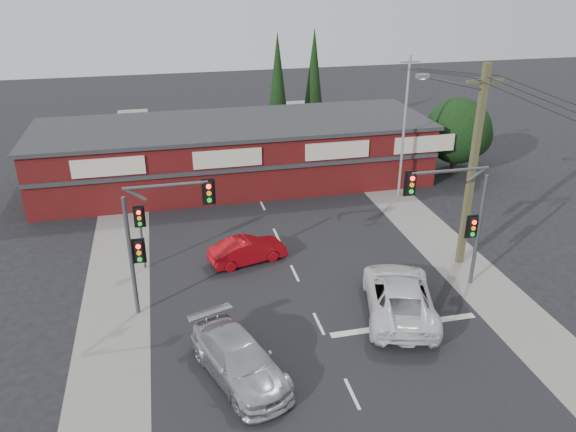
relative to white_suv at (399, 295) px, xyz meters
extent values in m
plane|color=black|center=(-3.63, 0.50, -0.85)|extent=(120.00, 120.00, 0.00)
cube|color=black|center=(-3.63, 5.50, -0.84)|extent=(14.00, 70.00, 0.01)
cube|color=gray|center=(-12.13, 5.50, -0.84)|extent=(3.00, 70.00, 0.02)
cube|color=gray|center=(4.87, 5.50, -0.84)|extent=(3.00, 70.00, 0.02)
cube|color=silver|center=(-0.13, -1.00, -0.83)|extent=(6.50, 0.35, 0.01)
imported|color=silver|center=(0.00, 0.00, 0.00)|extent=(4.40, 6.64, 1.69)
imported|color=#AFB1B5|center=(-7.39, -2.61, -0.08)|extent=(3.76, 5.71, 1.54)
imported|color=#9E0911|center=(-5.69, 5.98, -0.19)|extent=(4.18, 2.31, 1.30)
cube|color=silver|center=(-3.63, -4.44, -0.83)|extent=(0.12, 1.60, 0.01)
cube|color=silver|center=(-3.63, -0.09, -0.83)|extent=(0.12, 1.60, 0.01)
cube|color=silver|center=(-3.63, 4.27, -0.83)|extent=(0.12, 1.60, 0.01)
cube|color=silver|center=(-3.63, 8.62, -0.83)|extent=(0.12, 1.60, 0.01)
cube|color=silver|center=(-3.63, 12.97, -0.83)|extent=(0.12, 1.60, 0.01)
cube|color=silver|center=(-3.63, 17.32, -0.83)|extent=(0.12, 1.60, 0.01)
cube|color=silver|center=(-3.63, 21.68, -0.83)|extent=(0.12, 1.60, 0.01)
cube|color=#440D0E|center=(-4.63, 17.50, 1.15)|extent=(26.00, 8.00, 4.00)
cube|color=#2D2D30|center=(-4.63, 17.50, 3.25)|extent=(26.40, 8.40, 0.25)
cube|color=beige|center=(-12.63, 13.45, 2.25)|extent=(4.20, 0.12, 1.10)
cube|color=beige|center=(-5.63, 13.45, 2.25)|extent=(4.20, 0.12, 1.10)
cube|color=beige|center=(1.37, 13.45, 2.25)|extent=(4.20, 0.12, 1.10)
cube|color=beige|center=(7.37, 13.45, 2.25)|extent=(4.20, 0.12, 1.10)
cube|color=#2D2D30|center=(-4.63, 13.40, 1.45)|extent=(26.00, 0.15, 0.25)
cylinder|color=#2D2116|center=(10.87, 15.50, 0.05)|extent=(0.50, 0.50, 1.80)
sphere|color=black|center=(10.87, 15.50, 2.35)|extent=(4.60, 4.60, 4.60)
sphere|color=black|center=(12.37, 16.50, 1.65)|extent=(3.40, 3.40, 3.40)
sphere|color=black|center=(9.57, 16.90, 1.45)|extent=(2.80, 2.80, 2.80)
cylinder|color=#2D2116|center=(-0.13, 24.50, 0.15)|extent=(0.24, 0.24, 2.00)
cone|color=black|center=(-0.13, 24.50, 4.65)|extent=(1.80, 1.80, 7.50)
cylinder|color=#2D2116|center=(3.37, 26.50, 0.15)|extent=(0.24, 0.24, 2.00)
cone|color=black|center=(3.37, 26.50, 4.65)|extent=(1.80, 1.80, 7.50)
cylinder|color=#47494C|center=(-11.13, 2.50, 1.90)|extent=(0.18, 0.18, 5.50)
cylinder|color=#47494C|center=(-9.43, 2.50, 5.00)|extent=(3.40, 0.14, 0.14)
cylinder|color=#47494C|center=(-10.62, 2.50, 4.70)|extent=(0.82, 0.14, 0.63)
cube|color=black|center=(-7.73, 2.50, 4.55)|extent=(0.32, 0.22, 0.95)
cube|color=black|center=(-7.73, 2.57, 4.55)|extent=(0.55, 0.04, 1.15)
cylinder|color=#FF0C07|center=(-7.73, 2.37, 4.85)|extent=(0.20, 0.06, 0.20)
cylinder|color=orange|center=(-7.73, 2.37, 4.55)|extent=(0.20, 0.06, 0.20)
cylinder|color=#0CE526|center=(-7.73, 2.37, 4.25)|extent=(0.20, 0.06, 0.20)
cube|color=black|center=(-10.78, 2.50, 2.15)|extent=(0.32, 0.22, 0.95)
cube|color=black|center=(-10.78, 2.57, 2.15)|extent=(0.55, 0.04, 1.15)
cylinder|color=#FF0C07|center=(-10.78, 2.37, 2.45)|extent=(0.20, 0.06, 0.20)
cylinder|color=orange|center=(-10.78, 2.37, 2.15)|extent=(0.20, 0.06, 0.20)
cylinder|color=#0CE526|center=(-10.78, 2.37, 1.85)|extent=(0.20, 0.06, 0.20)
cylinder|color=#47494C|center=(4.37, 1.50, 1.90)|extent=(0.18, 0.18, 5.50)
cylinder|color=#47494C|center=(2.57, 1.50, 5.00)|extent=(3.60, 0.14, 0.14)
cylinder|color=#47494C|center=(3.83, 1.50, 4.70)|extent=(0.82, 0.14, 0.63)
cube|color=black|center=(0.77, 1.50, 4.55)|extent=(0.32, 0.22, 0.95)
cube|color=black|center=(0.77, 1.57, 4.55)|extent=(0.55, 0.04, 1.15)
cylinder|color=#FF0C07|center=(0.77, 1.37, 4.85)|extent=(0.20, 0.06, 0.20)
cylinder|color=orange|center=(0.77, 1.37, 4.55)|extent=(0.20, 0.06, 0.20)
cylinder|color=#0CE526|center=(0.77, 1.37, 4.25)|extent=(0.20, 0.06, 0.20)
cube|color=black|center=(4.02, 1.50, 2.15)|extent=(0.32, 0.22, 0.95)
cube|color=black|center=(4.02, 1.57, 2.15)|extent=(0.55, 0.04, 1.15)
cylinder|color=#FF0C07|center=(4.02, 1.37, 2.45)|extent=(0.20, 0.06, 0.20)
cylinder|color=orange|center=(4.02, 1.37, 2.15)|extent=(0.20, 0.06, 0.20)
cylinder|color=#0CE526|center=(4.02, 1.37, 1.85)|extent=(0.20, 0.06, 0.20)
cylinder|color=#47494C|center=(-10.83, 6.50, 0.65)|extent=(0.12, 0.12, 3.00)
cube|color=black|center=(-10.83, 6.50, 1.95)|extent=(0.32, 0.22, 0.95)
cube|color=black|center=(-10.83, 6.57, 1.95)|extent=(0.55, 0.04, 1.15)
cylinder|color=#FF0C07|center=(-10.83, 6.37, 2.25)|extent=(0.20, 0.06, 0.20)
cylinder|color=orange|center=(-10.83, 6.37, 1.95)|extent=(0.20, 0.06, 0.20)
cylinder|color=#0CE526|center=(-10.83, 6.37, 1.65)|extent=(0.20, 0.06, 0.20)
cube|color=brown|center=(4.87, 3.50, 4.15)|extent=(0.30, 0.30, 10.00)
cube|color=brown|center=(4.87, 3.50, 8.35)|extent=(1.80, 0.14, 0.14)
cylinder|color=#47494C|center=(3.27, 3.35, 8.35)|extent=(3.23, 0.39, 0.89)
cube|color=slate|center=(1.67, 3.20, 8.75)|extent=(0.55, 0.25, 0.18)
cylinder|color=silver|center=(1.67, 3.20, 8.65)|extent=(0.28, 0.28, 0.05)
cylinder|color=gray|center=(5.37, 12.50, 3.65)|extent=(0.16, 0.16, 9.00)
cube|color=gray|center=(5.37, 12.50, 7.75)|extent=(1.20, 0.10, 0.10)
cylinder|color=black|center=(4.52, 8.00, 7.95)|extent=(0.73, 9.01, 1.22)
cylinder|color=black|center=(5.12, 8.00, 7.95)|extent=(0.52, 9.00, 1.22)
cylinder|color=black|center=(5.71, 8.00, 7.95)|extent=(0.31, 9.00, 1.22)
camera|label=1|loc=(-9.37, -19.08, 13.24)|focal=35.00mm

